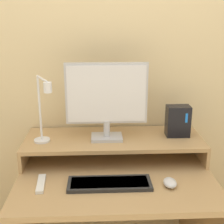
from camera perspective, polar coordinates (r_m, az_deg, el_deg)
name	(u,v)px	position (r m, az deg, el deg)	size (l,w,h in m)	color
wall_back	(112,63)	(1.88, -0.04, 9.03)	(6.00, 0.05, 2.50)	beige
desk	(115,210)	(1.79, 0.58, -17.42)	(1.01, 0.73, 0.73)	tan
monitor_shelf	(114,141)	(1.79, 0.28, -5.26)	(1.01, 0.36, 0.12)	tan
monitor	(107,98)	(1.69, -1.01, 2.58)	(0.45, 0.12, 0.43)	#BCBCC1
desk_lamp	(43,112)	(1.65, -12.46, -0.02)	(0.14, 0.22, 0.37)	silver
router_dock	(178,121)	(1.82, 11.95, -1.62)	(0.13, 0.08, 0.18)	black
keyboard	(110,183)	(1.55, -0.45, -12.91)	(0.41, 0.14, 0.02)	#282828
mouse	(170,183)	(1.57, 10.55, -12.59)	(0.06, 0.09, 0.04)	silver
remote_control	(41,184)	(1.59, -12.86, -12.66)	(0.05, 0.17, 0.02)	white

